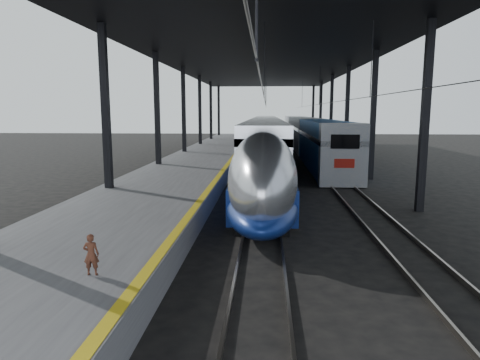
{
  "coord_description": "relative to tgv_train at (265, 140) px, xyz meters",
  "views": [
    {
      "loc": [
        2.15,
        -15.87,
        4.78
      ],
      "look_at": [
        1.06,
        1.56,
        2.0
      ],
      "focal_mm": 32.0,
      "sensor_mm": 36.0,
      "label": 1
    }
  ],
  "objects": [
    {
      "name": "platform",
      "position": [
        -5.5,
        -8.93,
        -1.44
      ],
      "size": [
        6.0,
        80.0,
        1.0
      ],
      "primitive_type": "cube",
      "color": "#4C4C4F",
      "rests_on": "ground"
    },
    {
      "name": "tgv_train",
      "position": [
        0.0,
        0.0,
        0.0
      ],
      "size": [
        2.89,
        65.2,
        4.14
      ],
      "color": "silver",
      "rests_on": "ground"
    },
    {
      "name": "child",
      "position": [
        -3.92,
        -35.47,
        -0.44
      ],
      "size": [
        0.39,
        0.28,
        1.0
      ],
      "primitive_type": "imported",
      "rotation": [
        0.0,
        0.0,
        3.26
      ],
      "color": "#472417",
      "rests_on": "platform"
    },
    {
      "name": "yellow_strip",
      "position": [
        -2.7,
        -8.93,
        -0.93
      ],
      "size": [
        0.3,
        80.0,
        0.01
      ],
      "primitive_type": "cube",
      "color": "gold",
      "rests_on": "platform"
    },
    {
      "name": "second_train",
      "position": [
        5.0,
        9.35,
        0.14
      ],
      "size": [
        2.97,
        56.05,
        4.09
      ],
      "color": "#15488A",
      "rests_on": "ground"
    },
    {
      "name": "rails",
      "position": [
        2.5,
        -8.93,
        -1.86
      ],
      "size": [
        6.52,
        80.0,
        0.16
      ],
      "color": "slate",
      "rests_on": "ground"
    },
    {
      "name": "canopy",
      "position": [
        -0.1,
        -8.93,
        7.18
      ],
      "size": [
        18.0,
        75.0,
        9.47
      ],
      "color": "black",
      "rests_on": "ground"
    },
    {
      "name": "ground",
      "position": [
        -2.0,
        -28.93,
        -1.94
      ],
      "size": [
        160.0,
        160.0,
        0.0
      ],
      "primitive_type": "plane",
      "color": "black",
      "rests_on": "ground"
    }
  ]
}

